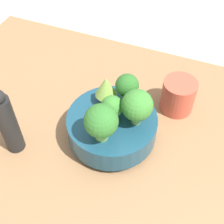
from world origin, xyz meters
name	(u,v)px	position (x,y,z in m)	size (l,w,h in m)	color
ground_plane	(122,144)	(0.00, 0.00, 0.00)	(6.00, 6.00, 0.00)	beige
table	(122,139)	(0.00, 0.00, 0.02)	(1.09, 0.68, 0.04)	olive
bowl	(112,126)	(0.02, 0.02, 0.08)	(0.20, 0.20, 0.07)	navy
broccoli_floret_left	(137,106)	(-0.03, 0.01, 0.16)	(0.07, 0.07, 0.09)	#609347
broccoli_floret_front	(127,87)	(0.01, -0.04, 0.16)	(0.05, 0.05, 0.08)	#609347
broccoli_floret_back	(101,122)	(0.02, 0.07, 0.16)	(0.07, 0.07, 0.09)	#6BA34C
broccoli_floret_center	(112,107)	(0.02, 0.02, 0.15)	(0.05, 0.05, 0.06)	#7AB256
romanesco_piece_near	(106,87)	(0.05, -0.02, 0.16)	(0.05, 0.05, 0.07)	#7AB256
cup	(178,96)	(-0.10, -0.13, 0.08)	(0.08, 0.08, 0.09)	#C64C38
pepper_mill	(7,123)	(0.22, 0.12, 0.12)	(0.04, 0.04, 0.18)	black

